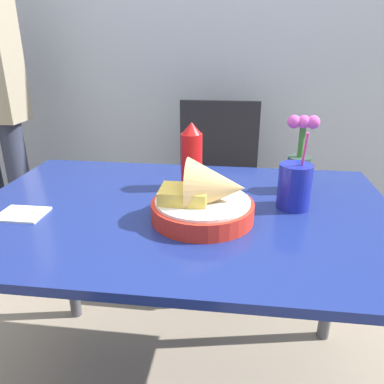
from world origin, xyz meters
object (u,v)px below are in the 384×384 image
at_px(chair_far_window, 217,179).
at_px(drink_cup, 294,188).
at_px(food_basket, 207,199).
at_px(flower_vase, 299,161).
at_px(ketchup_bottle, 192,157).

height_order(chair_far_window, drink_cup, drink_cup).
distance_m(food_basket, flower_vase, 0.37).
bearing_deg(chair_far_window, food_basket, -88.54).
bearing_deg(food_basket, chair_far_window, 91.46).
bearing_deg(chair_far_window, flower_vase, -64.81).
height_order(drink_cup, flower_vase, flower_vase).
relative_size(chair_far_window, ketchup_bottle, 4.19).
bearing_deg(food_basket, drink_cup, 24.41).
xyz_separation_m(ketchup_bottle, flower_vase, (0.34, 0.02, -0.00)).
bearing_deg(ketchup_bottle, drink_cup, -21.29).
bearing_deg(flower_vase, ketchup_bottle, -176.78).
bearing_deg(ketchup_bottle, food_basket, -72.94).
height_order(ketchup_bottle, flower_vase, flower_vase).
bearing_deg(food_basket, ketchup_bottle, 107.06).
bearing_deg(flower_vase, chair_far_window, 115.19).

